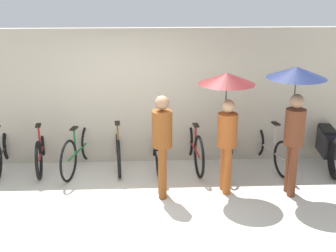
% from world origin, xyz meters
% --- Properties ---
extents(ground_plane, '(30.00, 30.00, 0.00)m').
position_xyz_m(ground_plane, '(0.00, 0.00, 0.00)').
color(ground_plane, beige).
extents(back_wall, '(14.03, 0.12, 2.54)m').
position_xyz_m(back_wall, '(0.00, 2.09, 1.27)').
color(back_wall, '#B2A893').
rests_on(back_wall, ground).
extents(parked_bicycle_0, '(0.44, 1.67, 1.06)m').
position_xyz_m(parked_bicycle_0, '(-2.47, 1.76, 0.36)').
color(parked_bicycle_0, black).
rests_on(parked_bicycle_0, ground).
extents(parked_bicycle_1, '(0.44, 1.71, 1.11)m').
position_xyz_m(parked_bicycle_1, '(-1.76, 1.81, 0.36)').
color(parked_bicycle_1, black).
rests_on(parked_bicycle_1, ground).
extents(parked_bicycle_2, '(0.55, 1.74, 1.09)m').
position_xyz_m(parked_bicycle_2, '(-1.05, 1.70, 0.39)').
color(parked_bicycle_2, black).
rests_on(parked_bicycle_2, ground).
extents(parked_bicycle_3, '(0.44, 1.66, 1.10)m').
position_xyz_m(parked_bicycle_3, '(-0.35, 1.80, 0.36)').
color(parked_bicycle_3, black).
rests_on(parked_bicycle_3, ground).
extents(parked_bicycle_4, '(0.44, 1.73, 1.10)m').
position_xyz_m(parked_bicycle_4, '(0.35, 1.77, 0.38)').
color(parked_bicycle_4, black).
rests_on(parked_bicycle_4, ground).
extents(parked_bicycle_5, '(0.44, 1.81, 0.97)m').
position_xyz_m(parked_bicycle_5, '(1.06, 1.76, 0.40)').
color(parked_bicycle_5, black).
rests_on(parked_bicycle_5, ground).
extents(parked_bicycle_6, '(0.59, 1.77, 1.08)m').
position_xyz_m(parked_bicycle_6, '(1.76, 1.74, 0.38)').
color(parked_bicycle_6, black).
rests_on(parked_bicycle_6, ground).
extents(parked_bicycle_7, '(0.56, 1.73, 0.96)m').
position_xyz_m(parked_bicycle_7, '(2.46, 1.70, 0.36)').
color(parked_bicycle_7, black).
rests_on(parked_bicycle_7, ground).
extents(pedestrian_leading, '(0.32, 0.32, 1.68)m').
position_xyz_m(pedestrian_leading, '(0.43, 0.52, 0.99)').
color(pedestrian_leading, brown).
rests_on(pedestrian_leading, ground).
extents(pedestrian_center, '(0.91, 0.91, 1.98)m').
position_xyz_m(pedestrian_center, '(1.47, 0.72, 1.52)').
color(pedestrian_center, '#9E4C1E').
rests_on(pedestrian_center, ground).
extents(pedestrian_trailing, '(0.94, 0.94, 2.09)m').
position_xyz_m(pedestrian_trailing, '(2.52, 0.59, 1.61)').
color(pedestrian_trailing, brown).
rests_on(pedestrian_trailing, ground).
extents(motorcycle, '(0.58, 2.08, 0.93)m').
position_xyz_m(motorcycle, '(3.57, 1.74, 0.40)').
color(motorcycle, black).
rests_on(motorcycle, ground).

